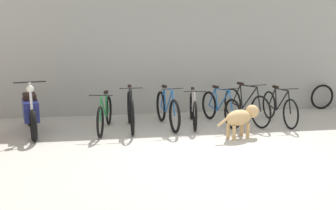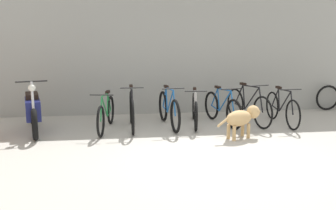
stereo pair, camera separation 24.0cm
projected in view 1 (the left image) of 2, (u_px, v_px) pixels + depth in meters
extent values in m
plane|color=#ADA89E|center=(219.00, 154.00, 6.59)|extent=(60.00, 60.00, 0.00)
cube|color=gray|center=(181.00, 53.00, 9.59)|extent=(9.21, 0.20, 2.93)
torus|color=black|center=(100.00, 122.00, 7.48)|extent=(0.15, 0.62, 0.62)
torus|color=black|center=(109.00, 110.00, 8.54)|extent=(0.15, 0.62, 0.62)
cylinder|color=#1E7238|center=(103.00, 107.00, 7.85)|extent=(0.11, 0.53, 0.52)
cylinder|color=#1E7238|center=(106.00, 105.00, 8.16)|extent=(0.05, 0.14, 0.47)
cylinder|color=#1E7238|center=(104.00, 95.00, 7.86)|extent=(0.13, 0.62, 0.06)
cylinder|color=#1E7238|center=(107.00, 113.00, 8.35)|extent=(0.09, 0.41, 0.07)
cylinder|color=#1E7238|center=(107.00, 102.00, 8.35)|extent=(0.08, 0.32, 0.44)
cylinder|color=#1E7238|center=(101.00, 110.00, 7.52)|extent=(0.06, 0.19, 0.46)
cube|color=black|center=(106.00, 92.00, 8.16)|extent=(0.10, 0.19, 0.05)
cylinder|color=black|center=(101.00, 95.00, 7.54)|extent=(0.46, 0.10, 0.02)
torus|color=black|center=(132.00, 117.00, 7.66)|extent=(0.05, 0.71, 0.71)
torus|color=black|center=(129.00, 108.00, 8.61)|extent=(0.05, 0.71, 0.71)
cylinder|color=black|center=(131.00, 102.00, 7.98)|extent=(0.03, 0.49, 0.59)
cylinder|color=black|center=(130.00, 101.00, 8.26)|extent=(0.03, 0.13, 0.54)
cylinder|color=black|center=(130.00, 89.00, 7.98)|extent=(0.03, 0.56, 0.06)
cylinder|color=black|center=(130.00, 110.00, 8.44)|extent=(0.03, 0.37, 0.08)
cylinder|color=black|center=(129.00, 98.00, 8.43)|extent=(0.03, 0.29, 0.50)
cylinder|color=black|center=(132.00, 104.00, 7.68)|extent=(0.03, 0.17, 0.53)
cube|color=black|center=(129.00, 86.00, 8.25)|extent=(0.07, 0.18, 0.05)
cylinder|color=black|center=(131.00, 88.00, 7.70)|extent=(0.46, 0.03, 0.02)
torus|color=black|center=(175.00, 116.00, 7.84)|extent=(0.14, 0.69, 0.68)
torus|color=black|center=(161.00, 106.00, 8.83)|extent=(0.14, 0.69, 0.68)
cylinder|color=#1959A5|center=(169.00, 102.00, 8.18)|extent=(0.09, 0.52, 0.57)
cylinder|color=#1959A5|center=(165.00, 100.00, 8.47)|extent=(0.04, 0.14, 0.52)
cylinder|color=#1959A5|center=(168.00, 89.00, 8.18)|extent=(0.10, 0.61, 0.06)
cylinder|color=#1959A5|center=(163.00, 109.00, 8.65)|extent=(0.08, 0.40, 0.08)
cylinder|color=#1959A5|center=(163.00, 97.00, 8.65)|extent=(0.07, 0.31, 0.48)
cylinder|color=#1959A5|center=(174.00, 103.00, 7.86)|extent=(0.05, 0.19, 0.50)
cube|color=black|center=(164.00, 86.00, 8.46)|extent=(0.09, 0.19, 0.05)
cylinder|color=black|center=(172.00, 89.00, 7.88)|extent=(0.46, 0.08, 0.02)
torus|color=black|center=(195.00, 116.00, 7.98)|extent=(0.14, 0.62, 0.62)
torus|color=black|center=(191.00, 106.00, 9.04)|extent=(0.14, 0.62, 0.62)
cylinder|color=beige|center=(194.00, 103.00, 8.35)|extent=(0.11, 0.53, 0.52)
cylinder|color=beige|center=(193.00, 101.00, 8.66)|extent=(0.05, 0.14, 0.47)
cylinder|color=beige|center=(194.00, 91.00, 8.36)|extent=(0.12, 0.62, 0.06)
cylinder|color=beige|center=(192.00, 109.00, 8.84)|extent=(0.09, 0.41, 0.07)
cylinder|color=beige|center=(192.00, 98.00, 8.85)|extent=(0.08, 0.32, 0.43)
cylinder|color=beige|center=(195.00, 105.00, 8.01)|extent=(0.06, 0.19, 0.46)
cube|color=black|center=(193.00, 89.00, 8.66)|extent=(0.10, 0.19, 0.05)
cylinder|color=black|center=(195.00, 91.00, 8.04)|extent=(0.46, 0.09, 0.02)
torus|color=black|center=(233.00, 114.00, 8.12)|extent=(0.20, 0.64, 0.65)
torus|color=black|center=(209.00, 105.00, 9.05)|extent=(0.20, 0.64, 0.65)
cylinder|color=#1959A5|center=(223.00, 101.00, 8.44)|extent=(0.15, 0.50, 0.54)
cylinder|color=#1959A5|center=(216.00, 99.00, 8.71)|extent=(0.06, 0.13, 0.49)
cylinder|color=#1959A5|center=(222.00, 89.00, 8.44)|extent=(0.17, 0.58, 0.06)
cylinder|color=#1959A5|center=(213.00, 108.00, 8.88)|extent=(0.12, 0.38, 0.08)
cylinder|color=#1959A5|center=(212.00, 97.00, 8.88)|extent=(0.10, 0.30, 0.45)
cylinder|color=#1959A5|center=(231.00, 102.00, 8.15)|extent=(0.07, 0.18, 0.48)
cube|color=black|center=(216.00, 87.00, 8.70)|extent=(0.11, 0.19, 0.05)
cylinder|color=black|center=(229.00, 89.00, 8.16)|extent=(0.45, 0.13, 0.02)
torus|color=black|center=(261.00, 112.00, 8.21)|extent=(0.21, 0.68, 0.69)
torus|color=black|center=(232.00, 103.00, 9.19)|extent=(0.21, 0.68, 0.69)
cylinder|color=black|center=(249.00, 98.00, 8.54)|extent=(0.16, 0.53, 0.57)
cylinder|color=black|center=(241.00, 97.00, 8.83)|extent=(0.06, 0.14, 0.53)
cylinder|color=black|center=(248.00, 86.00, 8.54)|extent=(0.18, 0.61, 0.06)
cylinder|color=black|center=(237.00, 106.00, 9.01)|extent=(0.13, 0.41, 0.08)
cylinder|color=black|center=(236.00, 94.00, 9.01)|extent=(0.11, 0.32, 0.48)
cylinder|color=black|center=(259.00, 99.00, 8.23)|extent=(0.07, 0.19, 0.51)
cube|color=black|center=(240.00, 83.00, 8.82)|extent=(0.11, 0.19, 0.05)
cylinder|color=black|center=(257.00, 85.00, 8.25)|extent=(0.45, 0.14, 0.02)
torus|color=black|center=(291.00, 114.00, 8.13)|extent=(0.07, 0.64, 0.64)
torus|color=black|center=(269.00, 105.00, 9.10)|extent=(0.07, 0.64, 0.64)
cylinder|color=black|center=(282.00, 101.00, 8.47)|extent=(0.05, 0.50, 0.53)
cylinder|color=black|center=(276.00, 99.00, 8.75)|extent=(0.03, 0.13, 0.49)
cylinder|color=black|center=(282.00, 89.00, 8.47)|extent=(0.05, 0.58, 0.06)
cylinder|color=black|center=(273.00, 107.00, 8.92)|extent=(0.04, 0.38, 0.08)
cylinder|color=black|center=(272.00, 97.00, 8.93)|extent=(0.04, 0.30, 0.45)
cylinder|color=black|center=(289.00, 102.00, 8.16)|extent=(0.04, 0.18, 0.47)
cube|color=black|center=(276.00, 87.00, 8.75)|extent=(0.08, 0.18, 0.05)
cylinder|color=black|center=(288.00, 89.00, 8.18)|extent=(0.46, 0.04, 0.02)
torus|color=black|center=(33.00, 126.00, 7.24)|extent=(0.24, 0.61, 0.61)
torus|color=black|center=(29.00, 112.00, 8.40)|extent=(0.24, 0.61, 0.61)
cube|color=navy|center=(31.00, 110.00, 7.79)|extent=(0.45, 0.82, 0.39)
cube|color=black|center=(29.00, 96.00, 7.87)|extent=(0.35, 0.54, 0.10)
cylinder|color=silver|center=(31.00, 98.00, 7.37)|extent=(0.08, 0.15, 0.60)
cylinder|color=silver|center=(33.00, 120.00, 7.31)|extent=(0.09, 0.22, 0.21)
cylinder|color=black|center=(30.00, 82.00, 7.35)|extent=(0.57, 0.16, 0.03)
sphere|color=silver|center=(30.00, 89.00, 7.35)|extent=(0.17, 0.17, 0.14)
ellipsoid|color=tan|center=(238.00, 118.00, 7.47)|extent=(0.65, 0.51, 0.30)
cylinder|color=tan|center=(242.00, 128.00, 7.68)|extent=(0.09, 0.09, 0.28)
cylinder|color=tan|center=(248.00, 130.00, 7.55)|extent=(0.09, 0.09, 0.28)
cylinder|color=tan|center=(228.00, 131.00, 7.49)|extent=(0.09, 0.09, 0.28)
cylinder|color=tan|center=(234.00, 133.00, 7.36)|extent=(0.09, 0.09, 0.28)
sphere|color=tan|center=(252.00, 111.00, 7.65)|extent=(0.34, 0.34, 0.26)
ellipsoid|color=tan|center=(256.00, 112.00, 7.71)|extent=(0.17, 0.15, 0.10)
cylinder|color=tan|center=(223.00, 122.00, 7.27)|extent=(0.25, 0.15, 0.16)
torus|color=black|center=(322.00, 97.00, 10.13)|extent=(0.65, 0.09, 0.65)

